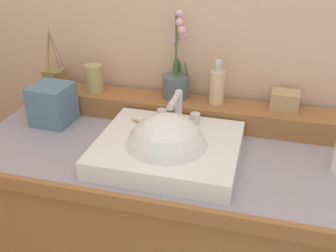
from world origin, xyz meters
TOP-DOWN VIEW (x-y plane):
  - wall_back at (0.00, 0.38)m, footprint 2.80×0.20m
  - vanity_cabinet at (0.00, -0.00)m, footprint 1.24×0.56m
  - back_ledge at (0.00, 0.20)m, footprint 1.17×0.12m
  - sink_basin at (0.02, -0.07)m, footprint 0.42×0.37m
  - soap_bar at (-0.10, 0.04)m, footprint 0.07×0.04m
  - potted_plant at (-0.03, 0.22)m, footprint 0.10×0.10m
  - soap_dispenser at (0.12, 0.21)m, footprint 0.05×0.05m
  - tumbler_cup at (-0.33, 0.20)m, footprint 0.06×0.06m
  - reed_diffuser at (-0.49, 0.20)m, footprint 0.09×0.09m
  - trinket_box at (0.35, 0.22)m, footprint 0.09×0.08m
  - tissue_box at (-0.43, 0.07)m, footprint 0.14×0.14m

SIDE VIEW (x-z plane):
  - vanity_cabinet at x=0.00m, z-range 0.00..0.88m
  - sink_basin at x=0.02m, z-range 0.76..1.04m
  - back_ledge at x=0.00m, z-range 0.87..0.95m
  - tissue_box at x=-0.43m, z-range 0.87..1.01m
  - soap_bar at x=-0.10m, z-range 0.93..0.96m
  - trinket_box at x=0.35m, z-range 0.95..1.01m
  - reed_diffuser at x=-0.49m, z-range 0.87..1.10m
  - tumbler_cup at x=-0.33m, z-range 0.95..1.05m
  - soap_dispenser at x=0.12m, z-range 0.94..1.09m
  - potted_plant at x=-0.03m, z-range 0.87..1.17m
  - wall_back at x=0.00m, z-range 0.00..2.51m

